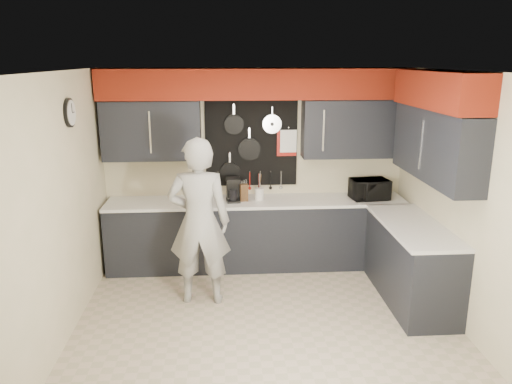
{
  "coord_description": "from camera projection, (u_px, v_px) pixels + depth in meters",
  "views": [
    {
      "loc": [
        -0.43,
        -4.81,
        2.72
      ],
      "look_at": [
        -0.07,
        0.5,
        1.28
      ],
      "focal_mm": 35.0,
      "sensor_mm": 36.0,
      "label": 1
    }
  ],
  "objects": [
    {
      "name": "back_wall_assembly",
      "position": [
        257.0,
        115.0,
        6.39
      ],
      "size": [
        4.0,
        0.36,
        2.6
      ],
      "color": "beige",
      "rests_on": "ground"
    },
    {
      "name": "knife_block",
      "position": [
        244.0,
        192.0,
        6.46
      ],
      "size": [
        0.11,
        0.11,
        0.22
      ],
      "primitive_type": "cube",
      "rotation": [
        0.0,
        0.0,
        0.12
      ],
      "color": "#382411",
      "rests_on": "base_cabinets"
    },
    {
      "name": "ground",
      "position": [
        266.0,
        319.0,
        5.37
      ],
      "size": [
        4.0,
        4.0,
        0.0
      ],
      "primitive_type": "plane",
      "color": "#B9A590",
      "rests_on": "ground"
    },
    {
      "name": "person",
      "position": [
        199.0,
        222.0,
        5.54
      ],
      "size": [
        0.72,
        0.5,
        1.91
      ],
      "primitive_type": "imported",
      "rotation": [
        0.0,
        0.0,
        3.08
      ],
      "color": "#A7A8A5",
      "rests_on": "ground"
    },
    {
      "name": "right_wall_assembly",
      "position": [
        440.0,
        134.0,
        5.24
      ],
      "size": [
        0.36,
        3.5,
        2.6
      ],
      "color": "beige",
      "rests_on": "ground"
    },
    {
      "name": "left_wall_assembly",
      "position": [
        65.0,
        203.0,
        4.91
      ],
      "size": [
        0.05,
        3.5,
        2.6
      ],
      "color": "beige",
      "rests_on": "ground"
    },
    {
      "name": "utensil_crock",
      "position": [
        259.0,
        194.0,
        6.52
      ],
      "size": [
        0.12,
        0.12,
        0.16
      ],
      "primitive_type": "cylinder",
      "color": "silver",
      "rests_on": "base_cabinets"
    },
    {
      "name": "microwave",
      "position": [
        369.0,
        189.0,
        6.54
      ],
      "size": [
        0.52,
        0.39,
        0.26
      ],
      "primitive_type": "imported",
      "rotation": [
        0.0,
        0.0,
        0.14
      ],
      "color": "black",
      "rests_on": "base_cabinets"
    },
    {
      "name": "coffee_maker",
      "position": [
        233.0,
        189.0,
        6.44
      ],
      "size": [
        0.19,
        0.22,
        0.31
      ],
      "rotation": [
        0.0,
        0.0,
        0.08
      ],
      "color": "black",
      "rests_on": "base_cabinets"
    },
    {
      "name": "base_cabinets",
      "position": [
        296.0,
        241.0,
        6.38
      ],
      "size": [
        3.95,
        2.2,
        0.92
      ],
      "color": "black",
      "rests_on": "ground"
    }
  ]
}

